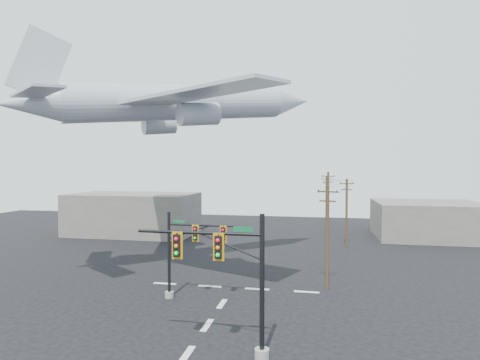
% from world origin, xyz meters
% --- Properties ---
extents(ground, '(120.00, 120.00, 0.00)m').
position_xyz_m(ground, '(0.00, 0.00, 0.00)').
color(ground, black).
rests_on(ground, ground).
extents(lane_markings, '(14.00, 21.20, 0.01)m').
position_xyz_m(lane_markings, '(0.00, 5.33, 0.01)').
color(lane_markings, silver).
rests_on(lane_markings, ground).
extents(signal_mast_near, '(7.21, 0.84, 7.61)m').
position_xyz_m(signal_mast_near, '(2.54, 0.20, 4.08)').
color(signal_mast_near, gray).
rests_on(signal_mast_near, ground).
extents(signal_mast_far, '(6.75, 0.72, 6.59)m').
position_xyz_m(signal_mast_far, '(-2.87, 8.54, 3.56)').
color(signal_mast_far, gray).
rests_on(signal_mast_far, ground).
extents(utility_pole_a, '(1.67, 0.62, 8.56)m').
position_xyz_m(utility_pole_a, '(7.62, 13.12, 4.47)').
color(utility_pole_a, '#46321E').
rests_on(utility_pole_a, ground).
extents(utility_pole_b, '(1.72, 0.29, 8.48)m').
position_xyz_m(utility_pole_b, '(10.36, 30.99, 4.44)').
color(utility_pole_b, '#46321E').
rests_on(utility_pole_b, ground).
extents(utility_pole_c, '(1.88, 0.47, 9.23)m').
position_xyz_m(utility_pole_c, '(8.31, 39.43, 4.83)').
color(utility_pole_c, '#46321E').
rests_on(utility_pole_c, ground).
extents(utility_pole_d, '(1.72, 0.29, 8.30)m').
position_xyz_m(utility_pole_d, '(8.37, 54.33, 4.35)').
color(utility_pole_d, '#46321E').
rests_on(utility_pole_d, ground).
extents(power_lines, '(4.29, 41.21, 0.34)m').
position_xyz_m(power_lines, '(8.83, 33.68, 8.04)').
color(power_lines, black).
extents(airliner, '(26.27, 24.70, 7.90)m').
position_xyz_m(airliner, '(-5.95, 15.86, 15.96)').
color(airliner, '#A3A8AF').
extents(building_left, '(18.00, 10.00, 6.00)m').
position_xyz_m(building_left, '(-20.00, 35.00, 3.00)').
color(building_left, slate).
rests_on(building_left, ground).
extents(building_right, '(14.00, 12.00, 5.00)m').
position_xyz_m(building_right, '(22.00, 40.00, 2.50)').
color(building_right, slate).
rests_on(building_right, ground).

